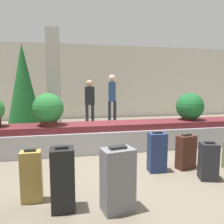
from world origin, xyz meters
TOP-DOWN VIEW (x-y plane):
  - ground_plane at (0.00, 0.00)m, footprint 18.00×18.00m
  - back_wall at (0.00, 6.21)m, footprint 18.00×0.06m
  - carousel at (0.00, 1.37)m, footprint 7.05×0.85m
  - pillar at (-1.39, 3.70)m, footprint 0.41×0.41m
  - suitcase_0 at (-0.45, -1.11)m, footprint 0.41×0.31m
  - suitcase_1 at (1.13, -0.57)m, footprint 0.31×0.30m
  - suitcase_2 at (-1.08, -0.96)m, footprint 0.28×0.26m
  - suitcase_3 at (1.03, -0.09)m, footprint 0.38×0.26m
  - suitcase_4 at (-1.47, -0.69)m, footprint 0.25×0.17m
  - suitcase_6 at (0.47, -0.11)m, footprint 0.30×0.23m
  - potted_plant_1 at (-1.40, 1.36)m, footprint 0.65×0.65m
  - potted_plant_2 at (1.99, 1.42)m, footprint 0.68×0.68m
  - traveler_0 at (-0.22, 4.08)m, footprint 0.32×0.23m
  - traveler_1 at (0.60, 4.20)m, footprint 0.31×0.37m
  - decorated_tree at (-2.15, 2.83)m, footprint 0.96×0.96m

SIDE VIEW (x-z plane):
  - ground_plane at x=0.00m, z-range 0.00..0.00m
  - carousel at x=0.00m, z-range -0.01..0.60m
  - suitcase_1 at x=1.13m, z-range -0.01..0.60m
  - suitcase_3 at x=1.03m, z-range -0.01..0.61m
  - suitcase_4 at x=-1.47m, z-range -0.01..0.67m
  - suitcase_6 at x=0.47m, z-range -0.01..0.68m
  - suitcase_0 at x=-0.45m, z-range -0.01..0.77m
  - suitcase_2 at x=-1.08m, z-range -0.01..0.77m
  - potted_plant_2 at x=1.99m, z-range 0.59..1.26m
  - potted_plant_1 at x=-1.40m, z-range 0.61..1.31m
  - traveler_0 at x=-0.22m, z-range 0.16..1.80m
  - traveler_1 at x=0.60m, z-range 0.20..2.04m
  - decorated_tree at x=-2.15m, z-range 0.09..2.66m
  - back_wall at x=0.00m, z-range 0.00..3.20m
  - pillar at x=-1.39m, z-range 0.00..3.20m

